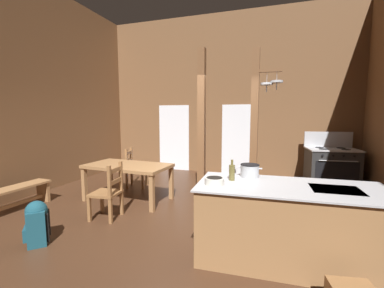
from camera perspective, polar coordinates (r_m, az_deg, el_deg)
name	(u,v)px	position (r m, az deg, el deg)	size (l,w,h in m)	color
ground_plane	(179,227)	(4.25, -2.86, -18.38)	(7.95, 8.40, 0.10)	#422819
wall_back	(225,95)	(7.62, 7.53, 10.94)	(7.95, 0.14, 4.66)	brown
wall_left	(3,85)	(6.20, -37.09, 10.70)	(0.14, 8.40, 4.66)	brown
glazed_door_back_left	(174,138)	(8.01, -4.12, 1.42)	(1.00, 0.01, 2.05)	white
glazed_panel_back_right	(236,140)	(7.50, 9.96, 0.99)	(0.84, 0.01, 2.05)	white
kitchen_island	(289,224)	(3.32, 21.19, -16.58)	(2.20, 1.05, 0.92)	#9E7044
stove_range	(331,167)	(7.06, 29.08, -4.54)	(1.23, 0.93, 1.32)	#2B2B2B
support_post_with_pot_rack	(256,122)	(5.07, 14.29, 4.81)	(0.57, 0.23, 3.01)	brown
support_post_center	(202,127)	(4.93, 2.18, 3.81)	(0.14, 0.14, 3.01)	brown
dining_table	(128,169)	(5.32, -14.35, -5.47)	(1.76, 1.02, 0.74)	#9E7044
ladderback_chair_near_window	(108,192)	(4.52, -18.47, -10.36)	(0.48, 0.48, 0.95)	olive
ladderback_chair_by_post	(135,169)	(6.28, -12.91, -5.45)	(0.53, 0.53, 0.95)	olive
bench_along_left_wall	(7,196)	(5.61, -36.51, -9.56)	(0.45, 1.54, 0.44)	#9E7044
backpack	(37,221)	(4.12, -31.79, -14.71)	(0.39, 0.38, 0.60)	#194756
stockpot_on_counter	(250,171)	(3.44, 13.00, -5.92)	(0.32, 0.25, 0.17)	#B7BABF
mixing_bowl_on_counter	(214,181)	(3.03, 5.12, -8.36)	(0.23, 0.23, 0.08)	silver
bottle_tall_on_counter	(232,172)	(3.23, 9.06, -6.32)	(0.07, 0.07, 0.26)	brown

